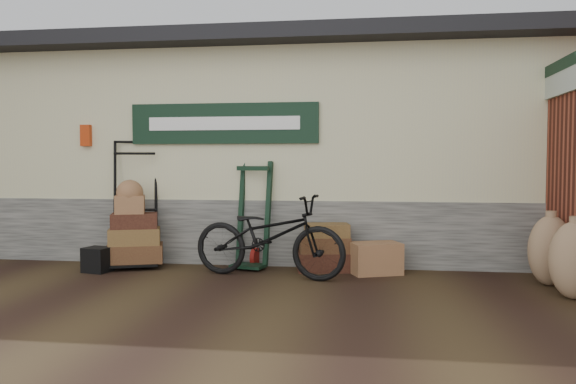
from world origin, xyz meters
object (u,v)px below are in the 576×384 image
object	(u,v)px
wicker_hamper	(375,258)
bicycle	(269,231)
porter_trolley	(135,202)
green_barrow	(253,215)
suitcase_stack	(324,247)
black_trunk	(97,260)

from	to	relation	value
wicker_hamper	bicycle	world-z (taller)	bicycle
porter_trolley	wicker_hamper	bearing A→B (deg)	-21.96
green_barrow	wicker_hamper	xyz separation A→B (m)	(1.63, -0.20, -0.52)
green_barrow	wicker_hamper	size ratio (longest dim) A/B	2.34
bicycle	wicker_hamper	bearing A→B (deg)	-61.38
porter_trolley	green_barrow	size ratio (longest dim) A/B	1.23
wicker_hamper	bicycle	distance (m)	1.42
suitcase_stack	wicker_hamper	xyz separation A→B (m)	(0.66, -0.12, -0.11)
green_barrow	wicker_hamper	world-z (taller)	green_barrow
green_barrow	wicker_hamper	bearing A→B (deg)	6.24
suitcase_stack	black_trunk	world-z (taller)	suitcase_stack
green_barrow	suitcase_stack	distance (m)	1.05
green_barrow	suitcase_stack	xyz separation A→B (m)	(0.97, -0.07, -0.40)
black_trunk	bicycle	world-z (taller)	bicycle
black_trunk	suitcase_stack	bearing A→B (deg)	9.84
suitcase_stack	black_trunk	size ratio (longest dim) A/B	2.21
suitcase_stack	bicycle	size ratio (longest dim) A/B	0.36
wicker_hamper	green_barrow	bearing A→B (deg)	173.09
porter_trolley	wicker_hamper	world-z (taller)	porter_trolley
porter_trolley	green_barrow	xyz separation A→B (m)	(1.63, 0.06, -0.17)
black_trunk	green_barrow	bearing A→B (deg)	16.63
green_barrow	black_trunk	world-z (taller)	green_barrow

